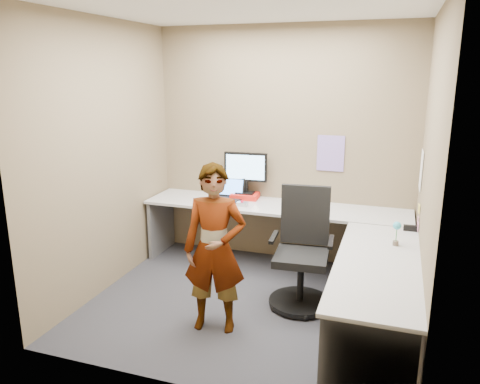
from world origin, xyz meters
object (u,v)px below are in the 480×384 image
(monitor, at_px, (246,169))
(office_chair, at_px, (302,259))
(person, at_px, (215,249))
(desk, at_px, (302,239))

(monitor, xyz_separation_m, office_chair, (0.88, -0.97, -0.62))
(monitor, bearing_deg, office_chair, -52.08)
(person, bearing_deg, monitor, 88.77)
(monitor, xyz_separation_m, person, (0.26, -1.64, -0.35))
(monitor, bearing_deg, desk, -47.16)
(monitor, height_order, office_chair, monitor)
(desk, height_order, monitor, monitor)
(monitor, height_order, person, person)
(desk, bearing_deg, person, -124.02)
(desk, relative_size, monitor, 5.85)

